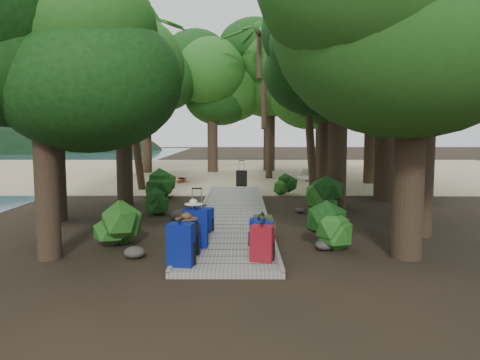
# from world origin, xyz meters

# --- Properties ---
(ground) EXTENTS (120.00, 120.00, 0.00)m
(ground) POSITION_xyz_m (0.00, 0.00, 0.00)
(ground) COLOR black
(ground) RESTS_ON ground
(sand_beach) EXTENTS (40.00, 22.00, 0.02)m
(sand_beach) POSITION_xyz_m (0.00, 16.00, 0.01)
(sand_beach) COLOR tan
(sand_beach) RESTS_ON ground
(boardwalk) EXTENTS (2.00, 12.00, 0.12)m
(boardwalk) POSITION_xyz_m (0.00, 1.00, 0.06)
(boardwalk) COLOR gray
(boardwalk) RESTS_ON ground
(backpack_left_a) EXTENTS (0.49, 0.38, 0.83)m
(backpack_left_a) POSITION_xyz_m (-0.79, -4.61, 0.54)
(backpack_left_a) COLOR #070C7E
(backpack_left_a) RESTS_ON boardwalk
(backpack_left_b) EXTENTS (0.40, 0.32, 0.68)m
(backpack_left_b) POSITION_xyz_m (-0.74, -3.84, 0.46)
(backpack_left_b) COLOR black
(backpack_left_b) RESTS_ON boardwalk
(backpack_left_c) EXTENTS (0.52, 0.42, 0.87)m
(backpack_left_c) POSITION_xyz_m (-0.67, -3.30, 0.56)
(backpack_left_c) COLOR #070C7E
(backpack_left_c) RESTS_ON boardwalk
(backpack_left_d) EXTENTS (0.47, 0.40, 0.62)m
(backpack_left_d) POSITION_xyz_m (-0.61, -1.80, 0.43)
(backpack_left_d) COLOR #070C7E
(backpack_left_d) RESTS_ON boardwalk
(backpack_right_a) EXTENTS (0.46, 0.38, 0.72)m
(backpack_right_a) POSITION_xyz_m (0.64, -4.31, 0.48)
(backpack_right_a) COLOR maroon
(backpack_right_a) RESTS_ON boardwalk
(backpack_right_b) EXTENTS (0.41, 0.32, 0.67)m
(backpack_right_b) POSITION_xyz_m (0.70, -3.76, 0.46)
(backpack_right_b) COLOR #070C7E
(backpack_right_b) RESTS_ON boardwalk
(backpack_right_c) EXTENTS (0.39, 0.29, 0.63)m
(backpack_right_c) POSITION_xyz_m (0.62, -3.24, 0.43)
(backpack_right_c) COLOR #070C7E
(backpack_right_c) RESTS_ON boardwalk
(backpack_right_d) EXTENTS (0.41, 0.31, 0.61)m
(backpack_right_d) POSITION_xyz_m (0.72, -2.76, 0.42)
(backpack_right_d) COLOR #384319
(backpack_right_d) RESTS_ON boardwalk
(duffel_right_khaki) EXTENTS (0.57, 0.71, 0.41)m
(duffel_right_khaki) POSITION_xyz_m (0.74, -2.07, 0.32)
(duffel_right_khaki) COLOR olive
(duffel_right_khaki) RESTS_ON boardwalk
(suitcase_on_boardwalk) EXTENTS (0.44, 0.30, 0.64)m
(suitcase_on_boardwalk) POSITION_xyz_m (-0.73, -2.29, 0.44)
(suitcase_on_boardwalk) COLOR black
(suitcase_on_boardwalk) RESTS_ON boardwalk
(lone_suitcase_on_sand) EXTENTS (0.49, 0.35, 0.70)m
(lone_suitcase_on_sand) POSITION_xyz_m (0.27, 8.08, 0.37)
(lone_suitcase_on_sand) COLOR black
(lone_suitcase_on_sand) RESTS_ON sand_beach
(hat_brown) EXTENTS (0.44, 0.44, 0.13)m
(hat_brown) POSITION_xyz_m (-0.78, -3.82, 0.86)
(hat_brown) COLOR #51351E
(hat_brown) RESTS_ON backpack_left_b
(hat_white) EXTENTS (0.36, 0.36, 0.12)m
(hat_white) POSITION_xyz_m (-0.70, -3.25, 1.05)
(hat_white) COLOR silver
(hat_white) RESTS_ON backpack_left_c
(kayak) EXTENTS (1.22, 2.87, 0.28)m
(kayak) POSITION_xyz_m (-2.60, 9.73, 0.16)
(kayak) COLOR #AC200E
(kayak) RESTS_ON sand_beach
(sun_lounger) EXTENTS (1.14, 1.94, 0.59)m
(sun_lounger) POSITION_xyz_m (3.52, 10.21, 0.32)
(sun_lounger) COLOR silver
(sun_lounger) RESTS_ON sand_beach
(tree_right_a) EXTENTS (4.96, 4.96, 8.27)m
(tree_right_a) POSITION_xyz_m (3.49, -3.66, 4.13)
(tree_right_a) COLOR black
(tree_right_a) RESTS_ON ground
(tree_right_b) EXTENTS (5.63, 5.63, 10.05)m
(tree_right_b) POSITION_xyz_m (4.43, -1.65, 5.03)
(tree_right_b) COLOR black
(tree_right_b) RESTS_ON ground
(tree_right_c) EXTENTS (4.84, 4.84, 8.37)m
(tree_right_c) POSITION_xyz_m (3.30, 2.18, 4.19)
(tree_right_c) COLOR black
(tree_right_c) RESTS_ON ground
(tree_right_d) EXTENTS (6.65, 6.65, 12.20)m
(tree_right_d) POSITION_xyz_m (5.50, 4.23, 6.10)
(tree_right_d) COLOR black
(tree_right_d) RESTS_ON ground
(tree_right_e) EXTENTS (4.35, 4.35, 7.84)m
(tree_right_e) POSITION_xyz_m (3.80, 7.48, 3.92)
(tree_right_e) COLOR black
(tree_right_e) RESTS_ON ground
(tree_right_f) EXTENTS (4.99, 4.99, 8.91)m
(tree_right_f) POSITION_xyz_m (6.34, 9.39, 4.46)
(tree_right_f) COLOR black
(tree_right_f) RESTS_ON ground
(tree_left_a) EXTENTS (3.89, 3.89, 6.49)m
(tree_left_a) POSITION_xyz_m (-3.45, -3.75, 3.24)
(tree_left_a) COLOR black
(tree_left_a) RESTS_ON ground
(tree_left_b) EXTENTS (4.48, 4.48, 8.07)m
(tree_left_b) POSITION_xyz_m (-4.85, 0.17, 4.03)
(tree_left_b) COLOR black
(tree_left_b) RESTS_ON ground
(tree_left_c) EXTENTS (4.42, 4.42, 7.69)m
(tree_left_c) POSITION_xyz_m (-3.68, 3.10, 3.84)
(tree_left_c) COLOR black
(tree_left_c) RESTS_ON ground
(tree_back_a) EXTENTS (5.08, 5.08, 8.79)m
(tree_back_a) POSITION_xyz_m (-1.46, 15.51, 4.40)
(tree_back_a) COLOR black
(tree_back_a) RESTS_ON ground
(tree_back_b) EXTENTS (5.71, 5.71, 10.20)m
(tree_back_b) POSITION_xyz_m (2.00, 16.62, 5.10)
(tree_back_b) COLOR black
(tree_back_b) RESTS_ON ground
(tree_back_c) EXTENTS (4.85, 4.85, 8.72)m
(tree_back_c) POSITION_xyz_m (4.99, 15.33, 4.36)
(tree_back_c) COLOR black
(tree_back_c) RESTS_ON ground
(tree_back_d) EXTENTS (4.69, 4.69, 7.82)m
(tree_back_d) POSITION_xyz_m (-5.30, 14.97, 3.91)
(tree_back_d) COLOR black
(tree_back_d) RESTS_ON ground
(palm_right_a) EXTENTS (4.69, 4.69, 7.99)m
(palm_right_a) POSITION_xyz_m (3.37, 6.69, 4.00)
(palm_right_a) COLOR #144513
(palm_right_a) RESTS_ON ground
(palm_right_b) EXTENTS (4.52, 4.52, 8.73)m
(palm_right_b) POSITION_xyz_m (5.01, 11.05, 4.37)
(palm_right_b) COLOR #144513
(palm_right_b) RESTS_ON ground
(palm_right_c) EXTENTS (4.80, 4.80, 7.64)m
(palm_right_c) POSITION_xyz_m (1.97, 11.92, 3.82)
(palm_right_c) COLOR #144513
(palm_right_c) RESTS_ON ground
(palm_left_a) EXTENTS (4.39, 4.39, 6.98)m
(palm_left_a) POSITION_xyz_m (-4.17, 6.90, 3.49)
(palm_left_a) COLOR #144513
(palm_left_a) RESTS_ON ground
(rock_left_a) EXTENTS (0.42, 0.38, 0.23)m
(rock_left_a) POSITION_xyz_m (-1.81, -3.71, 0.12)
(rock_left_a) COLOR #4C473F
(rock_left_a) RESTS_ON ground
(rock_left_b) EXTENTS (0.36, 0.32, 0.20)m
(rock_left_b) POSITION_xyz_m (-2.81, -1.89, 0.10)
(rock_left_b) COLOR #4C473F
(rock_left_b) RESTS_ON ground
(rock_left_c) EXTENTS (0.53, 0.48, 0.29)m
(rock_left_c) POSITION_xyz_m (-1.44, 0.27, 0.15)
(rock_left_c) COLOR #4C473F
(rock_left_c) RESTS_ON ground
(rock_left_d) EXTENTS (0.27, 0.25, 0.15)m
(rock_left_d) POSITION_xyz_m (-2.42, 2.75, 0.08)
(rock_left_d) COLOR #4C473F
(rock_left_d) RESTS_ON ground
(rock_right_a) EXTENTS (0.39, 0.35, 0.22)m
(rock_right_a) POSITION_xyz_m (1.99, -3.08, 0.11)
(rock_right_a) COLOR #4C473F
(rock_right_a) RESTS_ON ground
(rock_right_b) EXTENTS (0.53, 0.48, 0.29)m
(rock_right_b) POSITION_xyz_m (2.55, -1.23, 0.15)
(rock_right_b) COLOR #4C473F
(rock_right_b) RESTS_ON ground
(rock_right_c) EXTENTS (0.30, 0.27, 0.17)m
(rock_right_c) POSITION_xyz_m (2.02, 1.32, 0.08)
(rock_right_c) COLOR #4C473F
(rock_right_c) RESTS_ON ground
(rock_right_d) EXTENTS (0.51, 0.46, 0.28)m
(rock_right_d) POSITION_xyz_m (3.20, 4.35, 0.14)
(rock_right_d) COLOR #4C473F
(rock_right_d) RESTS_ON ground
(shrub_left_a) EXTENTS (0.98, 0.98, 0.88)m
(shrub_left_a) POSITION_xyz_m (-2.44, -2.74, 0.44)
(shrub_left_a) COLOR #205519
(shrub_left_a) RESTS_ON ground
(shrub_left_b) EXTENTS (0.82, 0.82, 0.74)m
(shrub_left_b) POSITION_xyz_m (-2.10, 1.00, 0.37)
(shrub_left_b) COLOR #205519
(shrub_left_b) RESTS_ON ground
(shrub_left_c) EXTENTS (1.20, 1.20, 1.08)m
(shrub_left_c) POSITION_xyz_m (-2.77, 4.54, 0.54)
(shrub_left_c) COLOR #205519
(shrub_left_c) RESTS_ON ground
(shrub_right_a) EXTENTS (1.00, 1.00, 0.90)m
(shrub_right_a) POSITION_xyz_m (2.11, -2.88, 0.45)
(shrub_right_a) COLOR #205519
(shrub_right_a) RESTS_ON ground
(shrub_right_b) EXTENTS (1.22, 1.22, 1.10)m
(shrub_right_b) POSITION_xyz_m (2.67, 1.54, 0.55)
(shrub_right_b) COLOR #205519
(shrub_right_b) RESTS_ON ground
(shrub_right_c) EXTENTS (0.90, 0.90, 0.81)m
(shrub_right_c) POSITION_xyz_m (1.98, 5.42, 0.40)
(shrub_right_c) COLOR #205519
(shrub_right_c) RESTS_ON ground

